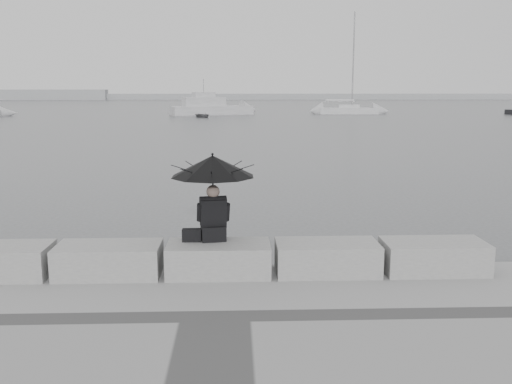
{
  "coord_description": "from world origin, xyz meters",
  "views": [
    {
      "loc": [
        0.26,
        -9.02,
        3.39
      ],
      "look_at": [
        0.71,
        3.0,
        1.18
      ],
      "focal_mm": 40.0,
      "sensor_mm": 36.0,
      "label": 1
    }
  ],
  "objects_px": {
    "seated_person": "(213,175)",
    "sailboat_right": "(348,110)",
    "motor_cruiser": "(212,108)",
    "dinghy": "(203,115)"
  },
  "relations": [
    {
      "from": "seated_person",
      "to": "sailboat_right",
      "type": "height_order",
      "value": "sailboat_right"
    },
    {
      "from": "motor_cruiser",
      "to": "dinghy",
      "type": "relative_size",
      "value": 3.74
    },
    {
      "from": "dinghy",
      "to": "motor_cruiser",
      "type": "bearing_deg",
      "value": 52.23
    },
    {
      "from": "seated_person",
      "to": "sailboat_right",
      "type": "xyz_separation_m",
      "value": [
        15.09,
        65.24,
        -1.51
      ]
    },
    {
      "from": "sailboat_right",
      "to": "dinghy",
      "type": "bearing_deg",
      "value": -154.07
    },
    {
      "from": "dinghy",
      "to": "seated_person",
      "type": "bearing_deg",
      "value": -116.86
    },
    {
      "from": "seated_person",
      "to": "motor_cruiser",
      "type": "distance_m",
      "value": 63.41
    },
    {
      "from": "dinghy",
      "to": "sailboat_right",
      "type": "bearing_deg",
      "value": -6.95
    },
    {
      "from": "motor_cruiser",
      "to": "dinghy",
      "type": "distance_m",
      "value": 6.08
    },
    {
      "from": "seated_person",
      "to": "sailboat_right",
      "type": "bearing_deg",
      "value": 67.05
    }
  ]
}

